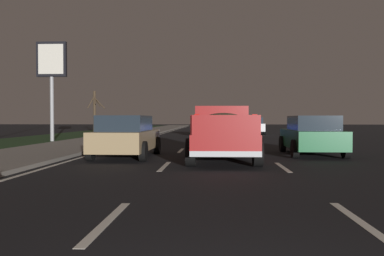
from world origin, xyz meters
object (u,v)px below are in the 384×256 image
(pickup_truck, at_px, (222,132))
(sedan_white, at_px, (253,126))
(gas_price_sign, at_px, (52,67))
(sedan_blue, at_px, (219,127))
(sedan_green, at_px, (312,135))
(sedan_tan, at_px, (126,136))
(bare_tree_far, at_px, (95,110))

(pickup_truck, distance_m, sedan_white, 24.36)
(sedan_white, relative_size, gas_price_sign, 0.70)
(sedan_blue, relative_size, gas_price_sign, 0.71)
(pickup_truck, xyz_separation_m, sedan_green, (2.20, -3.57, -0.20))
(sedan_tan, xyz_separation_m, gas_price_sign, (10.32, 7.00, 3.89))
(sedan_tan, bearing_deg, sedan_white, -16.43)
(sedan_white, bearing_deg, gas_price_sign, 133.03)
(pickup_truck, height_order, sedan_green, pickup_truck)
(sedan_tan, relative_size, bare_tree_far, 1.04)
(pickup_truck, relative_size, gas_price_sign, 0.87)
(gas_price_sign, bearing_deg, sedan_green, -122.60)
(pickup_truck, xyz_separation_m, gas_price_sign, (11.20, 10.50, 3.69))
(sedan_green, relative_size, sedan_tan, 1.00)
(gas_price_sign, xyz_separation_m, bare_tree_far, (15.84, 1.96, -2.40))
(pickup_truck, distance_m, gas_price_sign, 15.79)
(sedan_tan, distance_m, bare_tree_far, 27.69)
(sedan_white, xyz_separation_m, gas_price_sign, (-12.93, 13.85, 3.89))
(gas_price_sign, bearing_deg, sedan_blue, -57.99)
(sedan_blue, distance_m, sedan_tan, 17.34)
(sedan_white, xyz_separation_m, bare_tree_far, (2.91, 15.81, 1.49))
(sedan_blue, bearing_deg, gas_price_sign, 122.01)
(sedan_tan, xyz_separation_m, bare_tree_far, (26.16, 8.96, 1.49))
(sedan_white, height_order, gas_price_sign, gas_price_sign)
(sedan_white, height_order, bare_tree_far, bare_tree_far)
(sedan_blue, xyz_separation_m, sedan_tan, (-16.96, 3.63, 0.00))
(sedan_green, bearing_deg, sedan_blue, 12.43)
(sedan_blue, distance_m, bare_tree_far, 15.66)
(sedan_green, xyz_separation_m, bare_tree_far, (24.84, 16.03, 1.49))
(sedan_white, height_order, sedan_tan, same)
(sedan_tan, bearing_deg, bare_tree_far, 18.91)
(sedan_white, distance_m, sedan_green, 21.93)
(sedan_white, xyz_separation_m, sedan_tan, (-23.24, 6.85, 0.00))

